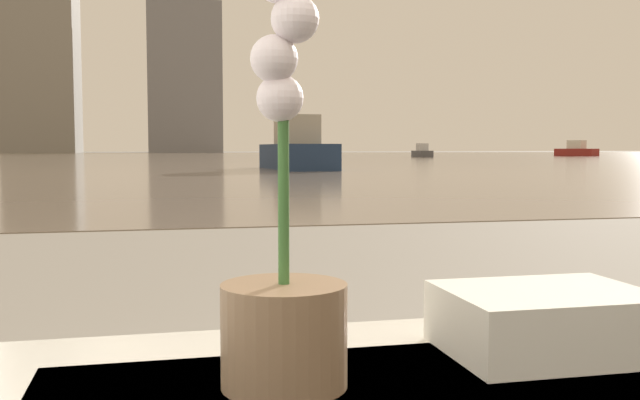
{
  "coord_description": "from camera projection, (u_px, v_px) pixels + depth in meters",
  "views": [
    {
      "loc": [
        -0.59,
        0.12,
        0.78
      ],
      "look_at": [
        -0.1,
        2.26,
        0.62
      ],
      "focal_mm": 40.0,
      "sensor_mm": 36.0,
      "label": 1
    }
  ],
  "objects": [
    {
      "name": "potted_orchid",
      "position": [
        284.0,
        277.0,
        0.76
      ],
      "size": [
        0.14,
        0.14,
        0.46
      ],
      "color": "#8C6B4C",
      "rests_on": "bathtub"
    },
    {
      "name": "towel_stack",
      "position": [
        545.0,
        321.0,
        0.9
      ],
      "size": [
        0.25,
        0.19,
        0.08
      ],
      "color": "silver",
      "rests_on": "bathtub"
    },
    {
      "name": "harbor_water",
      "position": [
        164.0,
        157.0,
        60.35
      ],
      "size": [
        180.0,
        110.0,
        0.01
      ],
      "color": "gray",
      "rests_on": "ground_plane"
    },
    {
      "name": "harbor_boat_0",
      "position": [
        297.0,
        150.0,
        25.51
      ],
      "size": [
        2.0,
        5.21,
        1.93
      ],
      "color": "navy",
      "rests_on": "harbor_water"
    },
    {
      "name": "harbor_boat_2",
      "position": [
        576.0,
        150.0,
        67.28
      ],
      "size": [
        2.88,
        4.15,
        1.48
      ],
      "color": "maroon",
      "rests_on": "harbor_water"
    },
    {
      "name": "harbor_boat_5",
      "position": [
        422.0,
        152.0,
        59.37
      ],
      "size": [
        1.3,
        3.12,
        1.14
      ],
      "color": "#4C4C51",
      "rests_on": "harbor_water"
    },
    {
      "name": "skyline_tower_2",
      "position": [
        184.0,
        80.0,
        114.79
      ],
      "size": [
        11.35,
        12.68,
        23.36
      ],
      "color": "slate",
      "rests_on": "ground_plane"
    }
  ]
}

